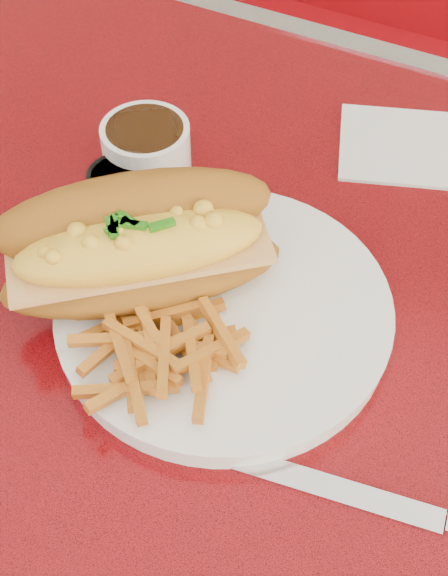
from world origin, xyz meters
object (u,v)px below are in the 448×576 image
at_px(dinner_plate, 224,312).
at_px(diner_table, 244,428).
at_px(gravy_ramekin, 146,146).
at_px(booth_bench_far, 435,170).
at_px(fork, 169,330).
at_px(knife, 429,517).
at_px(sauce_cup_left, 121,185).
at_px(mac_hoagie, 138,244).

bearing_deg(dinner_plate, diner_table, 16.20).
bearing_deg(gravy_ramekin, booth_bench_far, 76.56).
relative_size(fork, knife, 0.71).
height_order(gravy_ramekin, knife, gravy_ramekin).
bearing_deg(sauce_cup_left, gravy_ramekin, 92.75).
relative_size(mac_hoagie, fork, 1.44).
distance_m(mac_hoagie, knife, 0.28).
height_order(fork, gravy_ramekin, gravy_ramekin).
bearing_deg(dinner_plate, fork, -123.69).
bearing_deg(gravy_ramekin, diner_table, -37.24).
bearing_deg(booth_bench_far, mac_hoagie, -96.14).
distance_m(diner_table, gravy_ramekin, 0.28).
xyz_separation_m(diner_table, dinner_plate, (-0.02, -0.01, 0.17)).
height_order(booth_bench_far, mac_hoagie, booth_bench_far).
bearing_deg(booth_bench_far, diner_table, -90.00).
relative_size(booth_bench_far, gravy_ramekin, 12.28).
relative_size(booth_bench_far, mac_hoagie, 5.14).
xyz_separation_m(dinner_plate, sauce_cup_left, (-0.14, 0.08, 0.01)).
distance_m(booth_bench_far, fork, 0.99).
distance_m(diner_table, mac_hoagie, 0.24).
xyz_separation_m(diner_table, mac_hoagie, (-0.09, -0.01, 0.22)).
relative_size(mac_hoagie, knife, 1.03).
bearing_deg(knife, dinner_plate, 148.02).
xyz_separation_m(booth_bench_far, gravy_ramekin, (-0.16, -0.69, 0.51)).
distance_m(booth_bench_far, sauce_cup_left, 0.90).
bearing_deg(sauce_cup_left, dinner_plate, -29.67).
bearing_deg(dinner_plate, sauce_cup_left, 150.33).
distance_m(diner_table, booth_bench_far, 0.87).
height_order(diner_table, booth_bench_far, booth_bench_far).
xyz_separation_m(mac_hoagie, fork, (0.04, -0.03, -0.04)).
xyz_separation_m(booth_bench_far, knife, (0.18, -0.90, 0.49)).
height_order(dinner_plate, sauce_cup_left, sauce_cup_left).
height_order(diner_table, knife, knife).
bearing_deg(fork, gravy_ramekin, 41.51).
relative_size(dinner_plate, gravy_ramekin, 3.52).
relative_size(diner_table, fork, 7.60).
distance_m(booth_bench_far, mac_hoagie, 0.99).
distance_m(diner_table, dinner_plate, 0.17).
relative_size(diner_table, knife, 5.40).
bearing_deg(fork, booth_bench_far, 3.38).
bearing_deg(knife, sauce_cup_left, 145.45).
distance_m(booth_bench_far, knife, 1.04).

